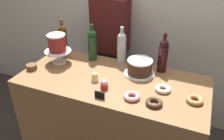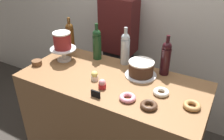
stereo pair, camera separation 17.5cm
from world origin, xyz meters
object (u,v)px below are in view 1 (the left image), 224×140
object	(u,v)px
cupcake_strawberry	(104,85)
donut_pink	(132,96)
donut_sugar	(163,89)
barista_figure	(111,51)
donut_chocolate	(154,103)
cupcake_lemon	(95,77)
cookie_stack	(32,67)
wine_bottle_amber	(63,39)
price_sign_chalkboard	(100,95)
wine_bottle_green	(92,44)
donut_maple	(195,100)
white_layer_cake	(57,43)
chocolate_round_cake	(140,66)
wine_bottle_clear	(122,48)
wine_bottle_dark_red	(163,55)
cake_stand_pedestal	(58,54)

from	to	relation	value
cupcake_strawberry	donut_pink	bearing A→B (deg)	-8.98
donut_sugar	barista_figure	bearing A→B (deg)	135.56
cupcake_strawberry	donut_chocolate	size ratio (longest dim) A/B	0.66
cupcake_lemon	cookie_stack	size ratio (longest dim) A/B	0.88
wine_bottle_amber	price_sign_chalkboard	size ratio (longest dim) A/B	4.65
wine_bottle_green	donut_chocolate	bearing A→B (deg)	-33.26
cupcake_strawberry	donut_maple	world-z (taller)	cupcake_strawberry
white_layer_cake	cookie_stack	world-z (taller)	white_layer_cake
chocolate_round_cake	donut_sugar	distance (m)	0.28
price_sign_chalkboard	wine_bottle_clear	bearing A→B (deg)	95.15
wine_bottle_green	cupcake_lemon	bearing A→B (deg)	-60.89
wine_bottle_amber	donut_maple	size ratio (longest dim) A/B	2.91
donut_maple	cookie_stack	distance (m)	1.29
cupcake_strawberry	wine_bottle_dark_red	bearing A→B (deg)	52.22
wine_bottle_dark_red	donut_chocolate	size ratio (longest dim) A/B	2.91
chocolate_round_cake	cupcake_lemon	xyz separation A→B (m)	(-0.28, -0.23, -0.03)
wine_bottle_dark_red	price_sign_chalkboard	world-z (taller)	wine_bottle_dark_red
donut_pink	cookie_stack	distance (m)	0.89
chocolate_round_cake	wine_bottle_green	distance (m)	0.47
cupcake_strawberry	donut_maple	xyz separation A→B (m)	(0.62, 0.09, -0.02)
white_layer_cake	wine_bottle_clear	distance (m)	0.54
cake_stand_pedestal	donut_sugar	size ratio (longest dim) A/B	2.02
wine_bottle_clear	price_sign_chalkboard	xyz separation A→B (m)	(0.05, -0.54, -0.12)
price_sign_chalkboard	donut_sugar	bearing A→B (deg)	33.92
wine_bottle_dark_red	wine_bottle_amber	world-z (taller)	same
cake_stand_pedestal	chocolate_round_cake	size ratio (longest dim) A/B	1.14
wine_bottle_green	cupcake_lemon	distance (m)	0.38
wine_bottle_amber	cupcake_strawberry	size ratio (longest dim) A/B	4.38
cake_stand_pedestal	cookie_stack	world-z (taller)	cake_stand_pedestal
wine_bottle_green	wine_bottle_clear	xyz separation A→B (m)	(0.26, 0.03, 0.00)
chocolate_round_cake	donut_chocolate	size ratio (longest dim) A/B	1.77
cupcake_lemon	donut_chocolate	size ratio (longest dim) A/B	0.66
cupcake_lemon	donut_chocolate	world-z (taller)	cupcake_lemon
donut_sugar	white_layer_cake	bearing A→B (deg)	174.77
wine_bottle_clear	cupcake_strawberry	bearing A→B (deg)	-86.32
white_layer_cake	chocolate_round_cake	world-z (taller)	white_layer_cake
donut_pink	barista_figure	distance (m)	1.00
chocolate_round_cake	cupcake_lemon	distance (m)	0.37
donut_maple	wine_bottle_amber	bearing A→B (deg)	165.12
cookie_stack	cake_stand_pedestal	bearing A→B (deg)	53.79
wine_bottle_amber	cupcake_lemon	xyz separation A→B (m)	(0.49, -0.34, -0.11)
cupcake_lemon	donut_pink	distance (m)	0.35
wine_bottle_clear	cookie_stack	distance (m)	0.76
donut_chocolate	donut_maple	world-z (taller)	same
cupcake_lemon	cookie_stack	world-z (taller)	cupcake_lemon
cupcake_strawberry	donut_chocolate	distance (m)	0.38
wine_bottle_dark_red	cupcake_strawberry	xyz separation A→B (m)	(-0.32, -0.42, -0.11)
donut_pink	wine_bottle_clear	bearing A→B (deg)	118.49
cake_stand_pedestal	price_sign_chalkboard	xyz separation A→B (m)	(0.55, -0.34, -0.05)
chocolate_round_cake	donut_pink	size ratio (longest dim) A/B	1.77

